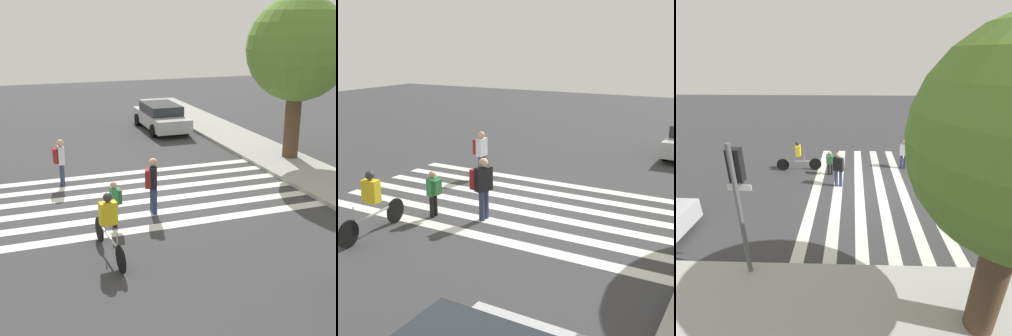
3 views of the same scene
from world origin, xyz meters
TOP-DOWN VIEW (x-y plane):
  - ground_plane at (0.00, 0.00)m, footprint 60.00×60.00m
  - sidewalk_curb at (0.00, 6.25)m, footprint 36.00×2.50m
  - crosswalk_stripes at (0.00, 0.00)m, footprint 5.30×10.00m
  - street_tree at (-1.98, 6.74)m, footprint 3.93×3.93m
  - pedestrian_adult_yellow_jacket at (-1.91, -2.36)m, footprint 0.45×0.38m
  - pedestrian_child_with_backpack at (1.94, -1.37)m, footprint 0.35×0.30m
  - pedestrian_adult_blue_shirt at (1.46, -0.16)m, footprint 0.50×0.48m
  - cyclist_near_curb at (3.62, -1.91)m, footprint 2.34×0.42m
  - car_parked_far_curb at (-8.87, 3.55)m, footprint 4.62×1.92m

SIDE VIEW (x-z plane):
  - ground_plane at x=0.00m, z-range 0.00..0.00m
  - crosswalk_stripes at x=0.00m, z-range 0.00..0.01m
  - sidewalk_curb at x=0.00m, z-range 0.00..0.14m
  - car_parked_far_curb at x=-8.87m, z-range 0.03..1.39m
  - pedestrian_child_with_backpack at x=1.94m, z-range 0.11..1.38m
  - cyclist_near_curb at x=3.62m, z-range 0.06..1.67m
  - pedestrian_adult_yellow_jacket at x=-1.91m, z-range 0.14..1.74m
  - pedestrian_adult_blue_shirt at x=1.46m, z-range 0.14..1.81m
  - street_tree at x=-1.98m, z-range 1.15..7.47m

